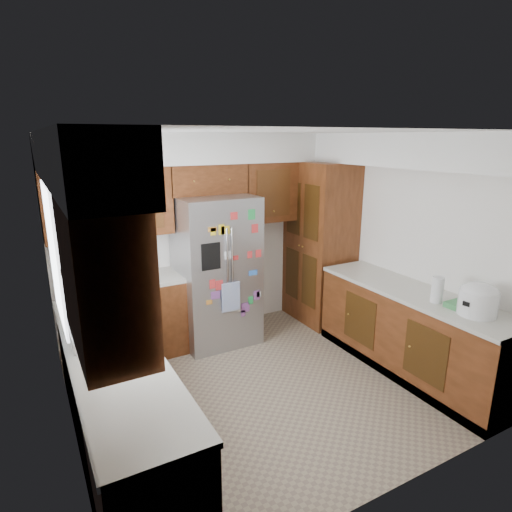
# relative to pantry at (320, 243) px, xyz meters

# --- Properties ---
(floor) EXTENTS (3.60, 3.60, 0.00)m
(floor) POSITION_rel_pantry_xyz_m (-1.50, -1.15, -1.07)
(floor) COLOR gray
(floor) RESTS_ON ground
(room_shell) EXTENTS (3.64, 3.24, 2.52)m
(room_shell) POSITION_rel_pantry_xyz_m (-1.61, -0.79, 0.75)
(room_shell) COLOR white
(room_shell) RESTS_ON ground
(left_counter_run) EXTENTS (1.36, 3.20, 0.92)m
(left_counter_run) POSITION_rel_pantry_xyz_m (-2.86, -1.12, -0.65)
(left_counter_run) COLOR #48230E
(left_counter_run) RESTS_ON ground
(right_counter_run) EXTENTS (0.63, 2.25, 0.92)m
(right_counter_run) POSITION_rel_pantry_xyz_m (0.00, -1.62, -0.65)
(right_counter_run) COLOR #48230E
(right_counter_run) RESTS_ON ground
(pantry) EXTENTS (0.60, 0.90, 2.15)m
(pantry) POSITION_rel_pantry_xyz_m (0.00, 0.00, 0.00)
(pantry) COLOR #48230E
(pantry) RESTS_ON ground
(fridge) EXTENTS (0.90, 0.79, 1.80)m
(fridge) POSITION_rel_pantry_xyz_m (-1.50, 0.05, -0.17)
(fridge) COLOR gray
(fridge) RESTS_ON ground
(bridge_cabinet) EXTENTS (0.96, 0.34, 0.35)m
(bridge_cabinet) POSITION_rel_pantry_xyz_m (-1.50, 0.28, 0.90)
(bridge_cabinet) COLOR #48230E
(bridge_cabinet) RESTS_ON fridge
(fridge_top_items) EXTENTS (0.72, 0.30, 0.28)m
(fridge_top_items) POSITION_rel_pantry_xyz_m (-1.55, 0.29, 1.20)
(fridge_top_items) COLOR blue
(fridge_top_items) RESTS_ON bridge_cabinet
(sink_assembly) EXTENTS (0.52, 0.73, 0.37)m
(sink_assembly) POSITION_rel_pantry_xyz_m (-3.00, -1.05, -0.09)
(sink_assembly) COLOR silver
(sink_assembly) RESTS_ON left_counter_run
(left_counter_clutter) EXTENTS (0.31, 0.81, 0.38)m
(left_counter_clutter) POSITION_rel_pantry_xyz_m (-2.97, -0.31, -0.02)
(left_counter_clutter) COLOR black
(left_counter_clutter) RESTS_ON left_counter_run
(rice_cooker) EXTENTS (0.34, 0.33, 0.30)m
(rice_cooker) POSITION_rel_pantry_xyz_m (-0.00, -2.32, -0.00)
(rice_cooker) COLOR white
(rice_cooker) RESTS_ON right_counter_run
(paper_towel) EXTENTS (0.11, 0.11, 0.25)m
(paper_towel) POSITION_rel_pantry_xyz_m (-0.07, -1.95, -0.03)
(paper_towel) COLOR white
(paper_towel) RESTS_ON right_counter_run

